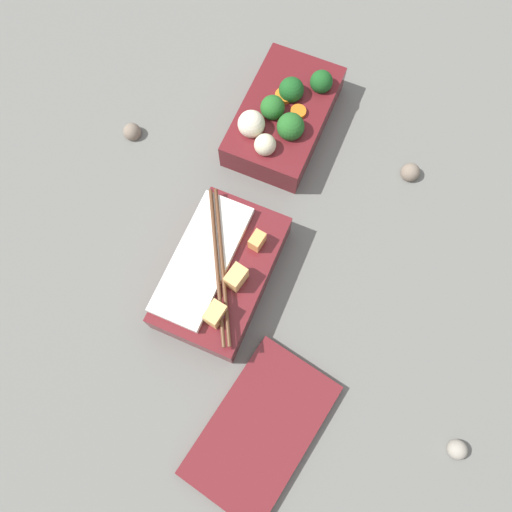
# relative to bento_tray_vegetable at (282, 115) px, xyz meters

# --- Properties ---
(ground_plane) EXTENTS (3.00, 3.00, 0.00)m
(ground_plane) POSITION_rel_bento_tray_vegetable_xyz_m (0.12, 0.00, -0.03)
(ground_plane) COLOR slate
(bento_tray_vegetable) EXTENTS (0.21, 0.12, 0.08)m
(bento_tray_vegetable) POSITION_rel_bento_tray_vegetable_xyz_m (0.00, 0.00, 0.00)
(bento_tray_vegetable) COLOR maroon
(bento_tray_vegetable) RESTS_ON ground_plane
(bento_tray_rice) EXTENTS (0.21, 0.12, 0.08)m
(bento_tray_rice) POSITION_rel_bento_tray_vegetable_xyz_m (0.26, 0.02, -0.00)
(bento_tray_rice) COLOR maroon
(bento_tray_rice) RESTS_ON ground_plane
(bento_lid) EXTENTS (0.22, 0.15, 0.01)m
(bento_lid) POSITION_rel_bento_tray_vegetable_xyz_m (0.42, 0.15, -0.02)
(bento_lid) COLOR maroon
(bento_lid) RESTS_ON ground_plane
(pebble_0) EXTENTS (0.03, 0.03, 0.03)m
(pebble_0) POSITION_rel_bento_tray_vegetable_xyz_m (0.00, 0.21, -0.02)
(pebble_0) COLOR #7A6B5B
(pebble_0) RESTS_ON ground_plane
(pebble_1) EXTENTS (0.02, 0.02, 0.02)m
(pebble_1) POSITION_rel_bento_tray_vegetable_xyz_m (0.35, 0.38, -0.02)
(pebble_1) COLOR gray
(pebble_1) RESTS_ON ground_plane
(pebble_2) EXTENTS (0.03, 0.03, 0.03)m
(pebble_2) POSITION_rel_bento_tray_vegetable_xyz_m (0.10, -0.21, -0.02)
(pebble_2) COLOR #7A6B5B
(pebble_2) RESTS_ON ground_plane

